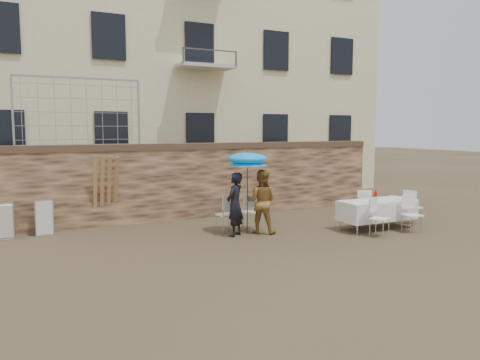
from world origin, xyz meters
name	(u,v)px	position (x,y,z in m)	size (l,w,h in m)	color
ground	(270,259)	(0.00, 0.00, 0.00)	(80.00, 80.00, 0.00)	brown
stone_wall	(187,181)	(0.00, 5.00, 1.10)	(13.00, 0.50, 2.20)	brown
apartment_building	(128,13)	(0.00, 12.00, 7.50)	(20.00, 8.00, 15.00)	beige
chain_link_fence	(79,112)	(-3.00, 5.00, 3.10)	(3.20, 0.06, 1.80)	gray
man_suit	(235,204)	(0.25, 2.18, 0.80)	(0.58, 0.38, 1.60)	black
woman_dress	(261,202)	(1.00, 2.18, 0.82)	(0.80, 0.62, 1.64)	#B88138
umbrella	(247,161)	(0.65, 2.28, 1.85)	(1.02, 1.02, 1.97)	#3F3F44
couple_chair_left	(226,213)	(0.25, 2.73, 0.48)	(0.48, 0.48, 0.96)	white
couple_chair_right	(250,211)	(0.95, 2.73, 0.48)	(0.48, 0.48, 0.96)	white
banquet_table	(377,202)	(4.04, 1.29, 0.73)	(2.10, 0.85, 0.78)	silver
soda_bottle	(376,196)	(3.84, 1.14, 0.91)	(0.09, 0.09, 0.26)	red
table_chair_front_left	(380,218)	(3.44, 0.54, 0.48)	(0.48, 0.48, 0.96)	white
table_chair_front_right	(412,214)	(4.54, 0.54, 0.48)	(0.48, 0.48, 0.96)	white
table_chair_back	(363,206)	(4.24, 2.09, 0.48)	(0.48, 0.48, 0.96)	white
table_chair_side	(413,207)	(5.44, 1.39, 0.48)	(0.48, 0.48, 0.96)	white
chair_stack_left	(4,219)	(-4.91, 4.58, 0.46)	(0.46, 0.55, 0.92)	white
chair_stack_right	(44,216)	(-4.01, 4.58, 0.46)	(0.46, 0.47, 0.92)	white
wood_planks	(107,191)	(-2.41, 4.65, 1.00)	(0.70, 0.20, 2.00)	#A37749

